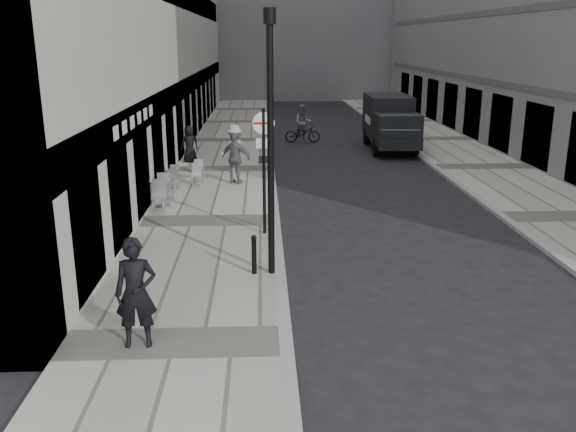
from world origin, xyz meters
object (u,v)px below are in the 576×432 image
at_px(sign_post, 264,155).
at_px(lamppost, 271,133).
at_px(walking_man, 136,293).
at_px(panel_van, 390,120).
at_px(cyclist, 303,128).

bearing_deg(sign_post, lamppost, -89.89).
distance_m(walking_man, panel_van, 22.12).
relative_size(walking_man, lamppost, 0.34).
height_order(sign_post, lamppost, lamppost).
height_order(walking_man, lamppost, lamppost).
xyz_separation_m(sign_post, cyclist, (2.15, 16.25, -1.55)).
relative_size(panel_van, cyclist, 2.81).
distance_m(sign_post, lamppost, 3.19).
bearing_deg(panel_van, cyclist, 153.49).
relative_size(walking_man, panel_van, 0.35).
xyz_separation_m(lamppost, panel_van, (6.21, 16.99, -1.88)).
bearing_deg(lamppost, sign_post, 92.66).
relative_size(lamppost, panel_van, 1.03).
height_order(walking_man, sign_post, sign_post).
bearing_deg(walking_man, panel_van, 61.48).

